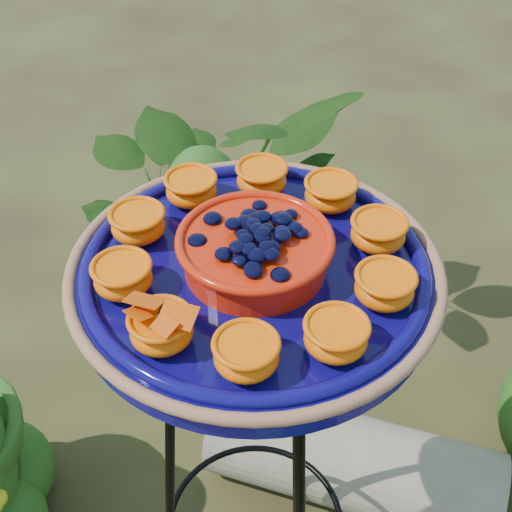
# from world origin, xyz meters

# --- Properties ---
(tripod_stand) EXTENTS (0.35, 0.37, 0.93)m
(tripod_stand) POSITION_xyz_m (0.03, -0.07, 0.56)
(tripod_stand) COLOR black
(tripod_stand) RESTS_ON ground
(feeder_dish) EXTENTS (0.49, 0.49, 0.11)m
(feeder_dish) POSITION_xyz_m (0.03, -0.07, 0.97)
(feeder_dish) COLOR #0C0757
(feeder_dish) RESTS_ON tripod_stand
(driftwood_log) EXTENTS (0.71, 0.36, 0.23)m
(driftwood_log) POSITION_xyz_m (0.10, 0.27, 0.11)
(driftwood_log) COLOR tan
(driftwood_log) RESTS_ON ground
(shrub_back_left) EXTENTS (0.89, 0.94, 0.81)m
(shrub_back_left) POSITION_xyz_m (-0.52, 0.60, 0.40)
(shrub_back_left) COLOR #254D14
(shrub_back_left) RESTS_ON ground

